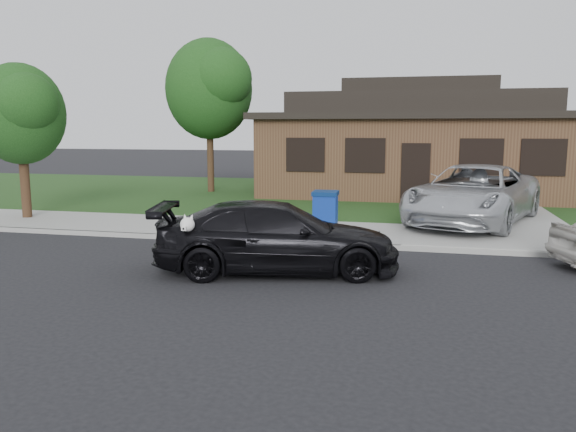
# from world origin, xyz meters

# --- Properties ---
(ground) EXTENTS (120.00, 120.00, 0.00)m
(ground) POSITION_xyz_m (0.00, 0.00, 0.00)
(ground) COLOR black
(ground) RESTS_ON ground
(sidewalk) EXTENTS (60.00, 3.00, 0.12)m
(sidewalk) POSITION_xyz_m (0.00, 5.00, 0.06)
(sidewalk) COLOR gray
(sidewalk) RESTS_ON ground
(curb) EXTENTS (60.00, 0.12, 0.12)m
(curb) POSITION_xyz_m (0.00, 3.50, 0.06)
(curb) COLOR gray
(curb) RESTS_ON ground
(lawn) EXTENTS (60.00, 13.00, 0.13)m
(lawn) POSITION_xyz_m (0.00, 13.00, 0.07)
(lawn) COLOR #193814
(lawn) RESTS_ON ground
(driveway) EXTENTS (4.50, 13.00, 0.14)m
(driveway) POSITION_xyz_m (6.00, 10.00, 0.07)
(driveway) COLOR gray
(driveway) RESTS_ON ground
(sedan) EXTENTS (5.06, 2.94, 1.38)m
(sedan) POSITION_xyz_m (1.42, 0.98, 0.69)
(sedan) COLOR black
(sedan) RESTS_ON ground
(minivan) EXTENTS (4.58, 6.46, 1.64)m
(minivan) POSITION_xyz_m (5.64, 7.07, 0.96)
(minivan) COLOR silver
(minivan) RESTS_ON driveway
(recycling_bin) EXTENTS (0.66, 0.70, 1.07)m
(recycling_bin) POSITION_xyz_m (1.77, 4.77, 0.66)
(recycling_bin) COLOR navy
(recycling_bin) RESTS_ON sidewalk
(house) EXTENTS (12.60, 8.60, 4.65)m
(house) POSITION_xyz_m (4.00, 15.00, 2.13)
(house) COLOR #422B1C
(house) RESTS_ON ground
(tree_0) EXTENTS (3.78, 3.60, 6.34)m
(tree_0) POSITION_xyz_m (-4.34, 12.88, 4.48)
(tree_0) COLOR #332114
(tree_0) RESTS_ON ground
(tree_2) EXTENTS (2.73, 2.60, 4.59)m
(tree_2) POSITION_xyz_m (-7.38, 5.11, 3.27)
(tree_2) COLOR #332114
(tree_2) RESTS_ON ground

